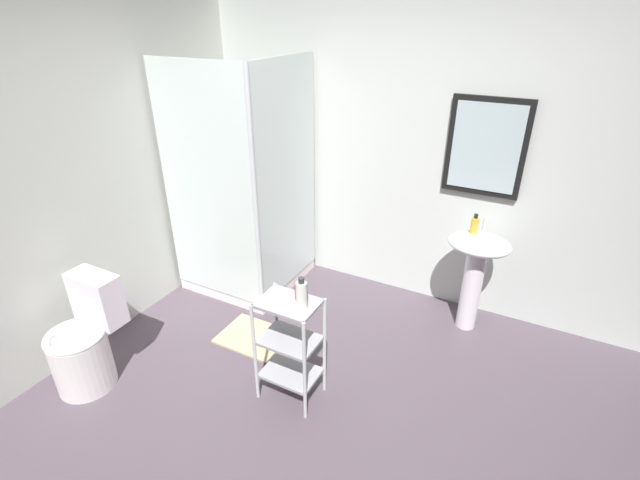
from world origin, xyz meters
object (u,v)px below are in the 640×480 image
object	(u,v)px
bath_mat	(258,339)
lotion_bottle_white	(302,294)
hand_soap_bottle	(475,225)
pedestal_sink	(476,263)
toilet	(86,343)
storage_cart	(290,342)
rinse_cup	(301,291)
shower_stall	(250,240)

from	to	relation	value
bath_mat	lotion_bottle_white	bearing A→B (deg)	-29.82
hand_soap_bottle	bath_mat	bearing A→B (deg)	-143.80
pedestal_sink	hand_soap_bottle	bearing A→B (deg)	154.20
bath_mat	toilet	bearing A→B (deg)	-131.09
bath_mat	storage_cart	bearing A→B (deg)	-33.98
toilet	rinse_cup	world-z (taller)	rinse_cup
hand_soap_bottle	bath_mat	xyz separation A→B (m)	(-1.33, -0.97, -0.87)
shower_stall	toilet	bearing A→B (deg)	-99.94
toilet	lotion_bottle_white	distance (m)	1.56
shower_stall	pedestal_sink	bearing A→B (deg)	9.21
toilet	hand_soap_bottle	world-z (taller)	hand_soap_bottle
shower_stall	bath_mat	bearing A→B (deg)	-52.09
bath_mat	pedestal_sink	bearing A→B (deg)	34.18
storage_cart	toilet	bearing A→B (deg)	-157.69
pedestal_sink	toilet	bearing A→B (deg)	-139.82
storage_cart	bath_mat	xyz separation A→B (m)	(-0.52, 0.35, -0.43)
pedestal_sink	bath_mat	bearing A→B (deg)	-145.82
toilet	storage_cart	bearing A→B (deg)	22.31
lotion_bottle_white	toilet	bearing A→B (deg)	-159.24
pedestal_sink	toilet	size ratio (longest dim) A/B	1.07
shower_stall	storage_cart	distance (m)	1.41
pedestal_sink	bath_mat	xyz separation A→B (m)	(-1.39, -0.94, -0.57)
toilet	pedestal_sink	bearing A→B (deg)	40.18
shower_stall	lotion_bottle_white	world-z (taller)	shower_stall
shower_stall	hand_soap_bottle	bearing A→B (deg)	10.40
hand_soap_bottle	pedestal_sink	bearing A→B (deg)	-25.80
storage_cart	bath_mat	world-z (taller)	storage_cart
toilet	hand_soap_bottle	bearing A→B (deg)	41.44
toilet	hand_soap_bottle	size ratio (longest dim) A/B	4.99
toilet	storage_cart	size ratio (longest dim) A/B	1.03
lotion_bottle_white	hand_soap_bottle	bearing A→B (deg)	61.62
shower_stall	rinse_cup	bearing A→B (deg)	-40.70
storage_cart	hand_soap_bottle	bearing A→B (deg)	58.42
shower_stall	bath_mat	world-z (taller)	shower_stall
lotion_bottle_white	rinse_cup	distance (m)	0.09
shower_stall	lotion_bottle_white	bearing A→B (deg)	-41.71
storage_cart	hand_soap_bottle	distance (m)	1.61
shower_stall	storage_cart	world-z (taller)	shower_stall
shower_stall	toilet	xyz separation A→B (m)	(-0.26, -1.51, -0.15)
shower_stall	storage_cart	xyz separation A→B (m)	(1.01, -0.98, -0.03)
toilet	storage_cart	world-z (taller)	toilet
pedestal_sink	lotion_bottle_white	world-z (taller)	lotion_bottle_white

